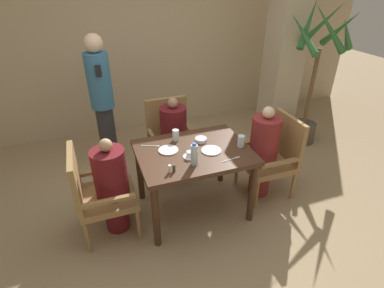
{
  "coord_description": "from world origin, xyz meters",
  "views": [
    {
      "loc": [
        -0.9,
        -2.44,
        2.33
      ],
      "look_at": [
        0.0,
        0.04,
        0.81
      ],
      "focal_mm": 28.0,
      "sensor_mm": 36.0,
      "label": 1
    }
  ],
  "objects_px": {
    "plate_main_right": "(211,150)",
    "teacup_with_saucer": "(190,155)",
    "chair_far_side": "(171,135)",
    "diner_in_far_chair": "(174,137)",
    "glass_tall_mid": "(176,135)",
    "diner_in_left_chair": "(112,185)",
    "standing_host": "(102,98)",
    "potted_palm": "(313,85)",
    "plate_main_left": "(168,150)",
    "bowl_small": "(201,140)",
    "chair_right_side": "(274,154)",
    "glass_tall_near": "(241,141)",
    "water_bottle": "(194,155)",
    "diner_in_right_chair": "(263,152)",
    "chair_left_side": "(97,191)"
  },
  "relations": [
    {
      "from": "teacup_with_saucer",
      "to": "glass_tall_near",
      "type": "relative_size",
      "value": 1.13
    },
    {
      "from": "standing_host",
      "to": "potted_palm",
      "type": "height_order",
      "value": "potted_palm"
    },
    {
      "from": "diner_in_left_chair",
      "to": "glass_tall_near",
      "type": "distance_m",
      "value": 1.36
    },
    {
      "from": "glass_tall_near",
      "to": "plate_main_left",
      "type": "bearing_deg",
      "value": 166.73
    },
    {
      "from": "diner_in_left_chair",
      "to": "glass_tall_near",
      "type": "xyz_separation_m",
      "value": [
        1.33,
        -0.09,
        0.29
      ]
    },
    {
      "from": "bowl_small",
      "to": "water_bottle",
      "type": "height_order",
      "value": "water_bottle"
    },
    {
      "from": "diner_in_far_chair",
      "to": "chair_right_side",
      "type": "xyz_separation_m",
      "value": [
        0.99,
        -0.71,
        -0.05
      ]
    },
    {
      "from": "diner_in_left_chair",
      "to": "teacup_with_saucer",
      "type": "xyz_separation_m",
      "value": [
        0.76,
        -0.11,
        0.25
      ]
    },
    {
      "from": "plate_main_left",
      "to": "bowl_small",
      "type": "xyz_separation_m",
      "value": [
        0.38,
        0.07,
        0.01
      ]
    },
    {
      "from": "chair_left_side",
      "to": "teacup_with_saucer",
      "type": "distance_m",
      "value": 0.96
    },
    {
      "from": "water_bottle",
      "to": "glass_tall_mid",
      "type": "distance_m",
      "value": 0.5
    },
    {
      "from": "plate_main_right",
      "to": "diner_in_left_chair",
      "type": "bearing_deg",
      "value": 175.79
    },
    {
      "from": "plate_main_right",
      "to": "bowl_small",
      "type": "xyz_separation_m",
      "value": [
        -0.03,
        0.22,
        0.01
      ]
    },
    {
      "from": "diner_in_far_chair",
      "to": "chair_right_side",
      "type": "distance_m",
      "value": 1.22
    },
    {
      "from": "diner_in_right_chair",
      "to": "potted_palm",
      "type": "relative_size",
      "value": 0.54
    },
    {
      "from": "glass_tall_mid",
      "to": "diner_in_left_chair",
      "type": "bearing_deg",
      "value": -160.35
    },
    {
      "from": "potted_palm",
      "to": "glass_tall_near",
      "type": "xyz_separation_m",
      "value": [
        -1.67,
        -0.98,
        -0.1
      ]
    },
    {
      "from": "chair_left_side",
      "to": "bowl_small",
      "type": "height_order",
      "value": "chair_left_side"
    },
    {
      "from": "standing_host",
      "to": "potted_palm",
      "type": "bearing_deg",
      "value": -9.14
    },
    {
      "from": "chair_far_side",
      "to": "diner_in_far_chair",
      "type": "relative_size",
      "value": 0.89
    },
    {
      "from": "plate_main_right",
      "to": "water_bottle",
      "type": "height_order",
      "value": "water_bottle"
    },
    {
      "from": "chair_left_side",
      "to": "bowl_small",
      "type": "relative_size",
      "value": 7.64
    },
    {
      "from": "diner_in_far_chair",
      "to": "teacup_with_saucer",
      "type": "xyz_separation_m",
      "value": [
        -0.08,
        -0.81,
        0.24
      ]
    },
    {
      "from": "diner_in_far_chair",
      "to": "diner_in_right_chair",
      "type": "bearing_deg",
      "value": -40.02
    },
    {
      "from": "glass_tall_near",
      "to": "glass_tall_mid",
      "type": "bearing_deg",
      "value": 149.13
    },
    {
      "from": "potted_palm",
      "to": "chair_right_side",
      "type": "bearing_deg",
      "value": -142.87
    },
    {
      "from": "glass_tall_mid",
      "to": "bowl_small",
      "type": "bearing_deg",
      "value": -25.09
    },
    {
      "from": "chair_far_side",
      "to": "standing_host",
      "type": "bearing_deg",
      "value": 146.63
    },
    {
      "from": "diner_in_far_chair",
      "to": "standing_host",
      "type": "xyz_separation_m",
      "value": [
        -0.75,
        0.65,
        0.38
      ]
    },
    {
      "from": "chair_left_side",
      "to": "glass_tall_near",
      "type": "bearing_deg",
      "value": -3.57
    },
    {
      "from": "standing_host",
      "to": "plate_main_right",
      "type": "distance_m",
      "value": 1.71
    },
    {
      "from": "diner_in_far_chair",
      "to": "potted_palm",
      "type": "distance_m",
      "value": 2.2
    },
    {
      "from": "teacup_with_saucer",
      "to": "glass_tall_near",
      "type": "xyz_separation_m",
      "value": [
        0.56,
        0.01,
        0.04
      ]
    },
    {
      "from": "chair_left_side",
      "to": "water_bottle",
      "type": "xyz_separation_m",
      "value": [
        0.91,
        -0.24,
        0.36
      ]
    },
    {
      "from": "diner_in_right_chair",
      "to": "potted_palm",
      "type": "height_order",
      "value": "potted_palm"
    },
    {
      "from": "diner_in_right_chair",
      "to": "chair_far_side",
      "type": "bearing_deg",
      "value": 134.45
    },
    {
      "from": "chair_far_side",
      "to": "diner_in_far_chair",
      "type": "xyz_separation_m",
      "value": [
        -0.0,
        -0.15,
        0.05
      ]
    },
    {
      "from": "chair_far_side",
      "to": "plate_main_left",
      "type": "bearing_deg",
      "value": -107.28
    },
    {
      "from": "diner_in_far_chair",
      "to": "chair_right_side",
      "type": "height_order",
      "value": "diner_in_far_chair"
    },
    {
      "from": "chair_right_side",
      "to": "glass_tall_mid",
      "type": "height_order",
      "value": "chair_right_side"
    },
    {
      "from": "chair_far_side",
      "to": "diner_in_right_chair",
      "type": "bearing_deg",
      "value": -45.55
    },
    {
      "from": "chair_right_side",
      "to": "potted_palm",
      "type": "distance_m",
      "value": 1.52
    },
    {
      "from": "chair_left_side",
      "to": "bowl_small",
      "type": "bearing_deg",
      "value": 7.45
    },
    {
      "from": "plate_main_right",
      "to": "glass_tall_mid",
      "type": "bearing_deg",
      "value": 128.76
    },
    {
      "from": "chair_left_side",
      "to": "chair_far_side",
      "type": "distance_m",
      "value": 1.31
    },
    {
      "from": "glass_tall_near",
      "to": "potted_palm",
      "type": "bearing_deg",
      "value": 30.3
    },
    {
      "from": "plate_main_right",
      "to": "teacup_with_saucer",
      "type": "distance_m",
      "value": 0.24
    },
    {
      "from": "teacup_with_saucer",
      "to": "plate_main_right",
      "type": "bearing_deg",
      "value": 7.61
    },
    {
      "from": "plate_main_right",
      "to": "glass_tall_near",
      "type": "distance_m",
      "value": 0.33
    },
    {
      "from": "chair_far_side",
      "to": "teacup_with_saucer",
      "type": "relative_size",
      "value": 6.92
    }
  ]
}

